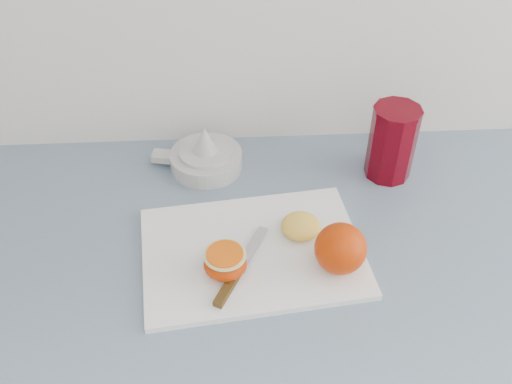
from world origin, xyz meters
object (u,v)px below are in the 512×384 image
cutting_board (252,252)px  citrus_juicer (205,157)px  red_tumbler (392,145)px  half_orange (225,262)px  counter (290,367)px

cutting_board → citrus_juicer: (-0.08, 0.25, 0.02)m
cutting_board → red_tumbler: bearing=36.3°
half_orange → red_tumbler: bearing=37.7°
cutting_board → half_orange: half_orange is taller
cutting_board → half_orange: (-0.05, -0.05, 0.03)m
counter → cutting_board: cutting_board is taller
counter → citrus_juicer: citrus_juicer is taller
cutting_board → citrus_juicer: size_ratio=2.02×
counter → citrus_juicer: bearing=130.8°
cutting_board → red_tumbler: size_ratio=2.45×
citrus_juicer → red_tumbler: (0.37, -0.04, 0.04)m
counter → red_tumbler: size_ratio=16.85×
red_tumbler → citrus_juicer: bearing=174.0°
cutting_board → citrus_juicer: citrus_juicer is taller
citrus_juicer → red_tumbler: red_tumbler is taller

